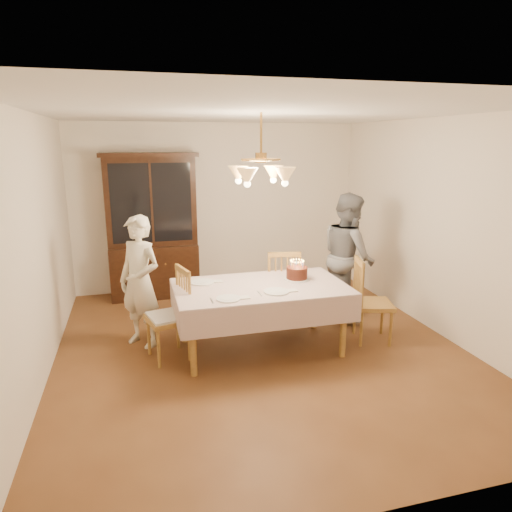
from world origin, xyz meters
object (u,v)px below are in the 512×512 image
object	(u,v)px
china_hutch	(153,229)
birthday_cake	(297,273)
dining_table	(261,292)
elderly_woman	(140,282)
chair_far_side	(282,291)

from	to	relation	value
china_hutch	birthday_cake	xyz separation A→B (m)	(1.52, -2.13, -0.21)
dining_table	birthday_cake	bearing A→B (deg)	14.79
elderly_woman	birthday_cake	world-z (taller)	elderly_woman
chair_far_side	birthday_cake	distance (m)	0.66
chair_far_side	china_hutch	bearing A→B (deg)	133.82
china_hutch	chair_far_side	xyz separation A→B (m)	(1.53, -1.59, -0.60)
chair_far_side	elderly_woman	bearing A→B (deg)	-174.41
china_hutch	birthday_cake	bearing A→B (deg)	-54.41
chair_far_side	elderly_woman	distance (m)	1.80
chair_far_side	dining_table	bearing A→B (deg)	-125.58
dining_table	china_hutch	bearing A→B (deg)	115.05
dining_table	china_hutch	xyz separation A→B (m)	(-1.05, 2.25, 0.36)
dining_table	chair_far_side	size ratio (longest dim) A/B	1.90
chair_far_side	birthday_cake	world-z (taller)	chair_far_side
dining_table	china_hutch	size ratio (longest dim) A/B	0.88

